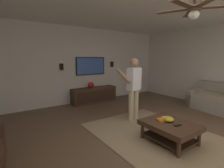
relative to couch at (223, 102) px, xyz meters
The scene contains 16 objects.
ground_plane 3.03m from the couch, 93.00° to the left, with size 8.93×8.93×0.00m, color brown.
wall_back_tv 4.82m from the couch, 39.76° to the left, with size 0.10×7.23×2.74m, color silver.
area_rug 2.88m from the couch, 90.46° to the left, with size 3.20×2.19×0.01m, color #9E8460.
couch is the anchor object (origin of this frame).
coffee_table 2.88m from the couch, 94.45° to the left, with size 1.00×0.80×0.40m.
media_console 4.22m from the couch, 38.93° to the left, with size 0.45×1.70×0.55m.
tv 4.53m from the couch, 36.96° to the left, with size 0.05×1.16×0.65m.
person_standing 2.93m from the couch, 67.14° to the left, with size 0.60×0.60×1.64m.
bowl 2.84m from the couch, 93.19° to the left, with size 0.21×0.21×0.10m, color gold.
remote_white 2.70m from the couch, 89.73° to the left, with size 0.15×0.04×0.02m, color white.
remote_black 2.90m from the couch, 97.91° to the left, with size 0.15×0.04×0.02m, color black.
book 2.89m from the couch, 91.29° to the left, with size 0.22×0.16×0.04m, color orange.
vase_round 4.33m from the couch, 39.70° to the left, with size 0.22×0.22×0.22m, color red.
wall_speaker_left 4.05m from the couch, 25.27° to the left, with size 0.06×0.12×0.22m, color black.
wall_speaker_right 5.26m from the couch, 46.72° to the left, with size 0.06×0.12×0.22m, color black.
ceiling_fan 3.60m from the couch, 100.74° to the left, with size 1.12×1.06×0.46m.
Camera 1 is at (-1.96, 2.53, 1.65)m, focal length 26.61 mm.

